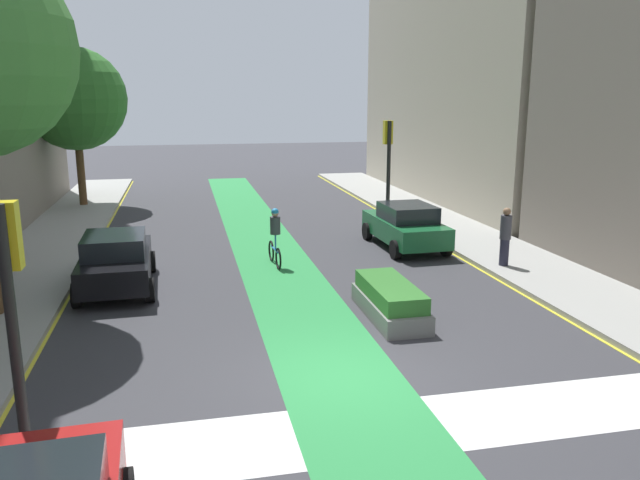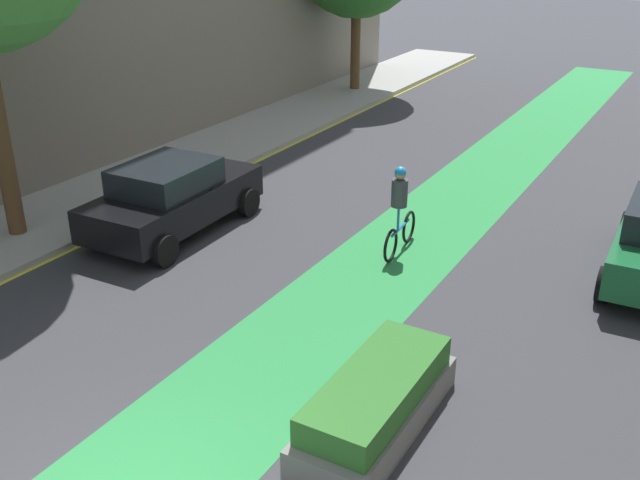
# 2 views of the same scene
# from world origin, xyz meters

# --- Properties ---
(car_black_left_far) EXTENTS (2.12, 4.25, 1.57)m
(car_black_left_far) POSITION_xyz_m (-4.76, 6.77, 0.80)
(car_black_left_far) COLOR black
(car_black_left_far) RESTS_ON ground_plane
(cyclist_in_lane) EXTENTS (0.32, 1.73, 1.86)m
(cyclist_in_lane) POSITION_xyz_m (-0.13, 8.17, 0.97)
(cyclist_in_lane) COLOR black
(cyclist_in_lane) RESTS_ON ground_plane
(median_planter) EXTENTS (1.11, 2.98, 0.85)m
(median_planter) POSITION_xyz_m (1.90, 2.97, 0.40)
(median_planter) COLOR slate
(median_planter) RESTS_ON ground_plane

